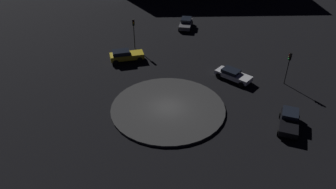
{
  "coord_description": "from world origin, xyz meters",
  "views": [
    {
      "loc": [
        -28.4,
        -2.28,
        20.78
      ],
      "look_at": [
        0.0,
        0.0,
        1.87
      ],
      "focal_mm": 34.67,
      "sensor_mm": 36.0,
      "label": 1
    }
  ],
  "objects_px": {
    "traffic_light_east": "(134,28)",
    "car_grey": "(186,23)",
    "car_yellow": "(125,55)",
    "car_black": "(289,121)",
    "car_white": "(233,75)",
    "traffic_light_southeast": "(289,62)"
  },
  "relations": [
    {
      "from": "car_black",
      "to": "car_grey",
      "type": "relative_size",
      "value": 0.99
    },
    {
      "from": "car_white",
      "to": "car_black",
      "type": "height_order",
      "value": "car_black"
    },
    {
      "from": "car_black",
      "to": "car_white",
      "type": "bearing_deg",
      "value": -136.47
    },
    {
      "from": "car_yellow",
      "to": "car_grey",
      "type": "height_order",
      "value": "car_yellow"
    },
    {
      "from": "car_black",
      "to": "car_grey",
      "type": "xyz_separation_m",
      "value": [
        25.45,
        11.2,
        0.04
      ]
    },
    {
      "from": "traffic_light_east",
      "to": "car_white",
      "type": "bearing_deg",
      "value": 37.46
    },
    {
      "from": "car_yellow",
      "to": "car_black",
      "type": "bearing_deg",
      "value": -52.78
    },
    {
      "from": "car_black",
      "to": "traffic_light_southeast",
      "type": "relative_size",
      "value": 1.07
    },
    {
      "from": "car_yellow",
      "to": "traffic_light_east",
      "type": "relative_size",
      "value": 1.09
    },
    {
      "from": "car_grey",
      "to": "traffic_light_southeast",
      "type": "distance_m",
      "value": 21.28
    },
    {
      "from": "car_white",
      "to": "car_yellow",
      "type": "bearing_deg",
      "value": -159.68
    },
    {
      "from": "car_white",
      "to": "traffic_light_southeast",
      "type": "height_order",
      "value": "traffic_light_southeast"
    },
    {
      "from": "car_yellow",
      "to": "traffic_light_east",
      "type": "xyz_separation_m",
      "value": [
        3.94,
        -0.61,
        2.34
      ]
    },
    {
      "from": "car_grey",
      "to": "traffic_light_east",
      "type": "height_order",
      "value": "traffic_light_east"
    },
    {
      "from": "car_yellow",
      "to": "traffic_light_east",
      "type": "height_order",
      "value": "traffic_light_east"
    },
    {
      "from": "traffic_light_southeast",
      "to": "car_yellow",
      "type": "bearing_deg",
      "value": -37.1
    },
    {
      "from": "traffic_light_east",
      "to": "car_grey",
      "type": "bearing_deg",
      "value": 117.89
    },
    {
      "from": "traffic_light_east",
      "to": "traffic_light_southeast",
      "type": "bearing_deg",
      "value": 44.65
    },
    {
      "from": "car_yellow",
      "to": "traffic_light_southeast",
      "type": "xyz_separation_m",
      "value": [
        -4.41,
        -20.38,
        2.12
      ]
    },
    {
      "from": "car_black",
      "to": "traffic_light_east",
      "type": "height_order",
      "value": "traffic_light_east"
    },
    {
      "from": "traffic_light_southeast",
      "to": "traffic_light_east",
      "type": "distance_m",
      "value": 21.46
    },
    {
      "from": "traffic_light_southeast",
      "to": "car_white",
      "type": "bearing_deg",
      "value": -29.38
    }
  ]
}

